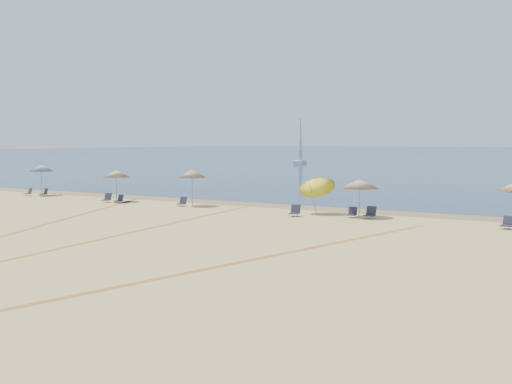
# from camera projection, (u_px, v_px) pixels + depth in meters

# --- Properties ---
(wet_sand) EXTENTS (500.00, 500.00, 0.00)m
(wet_sand) POSITION_uv_depth(u_px,v_px,m) (284.00, 206.00, 41.09)
(wet_sand) COLOR olive
(wet_sand) RESTS_ON ground
(umbrella_0) EXTENTS (1.99, 1.99, 2.64)m
(umbrella_0) POSITION_uv_depth(u_px,v_px,m) (41.00, 168.00, 49.04)
(umbrella_0) COLOR gray
(umbrella_0) RESTS_ON ground
(umbrella_1) EXTENTS (1.99, 1.99, 2.48)m
(umbrella_1) POSITION_uv_depth(u_px,v_px,m) (116.00, 173.00, 43.87)
(umbrella_1) COLOR gray
(umbrella_1) RESTS_ON ground
(umbrella_2) EXTENTS (1.96, 1.96, 2.63)m
(umbrella_2) POSITION_uv_depth(u_px,v_px,m) (192.00, 174.00, 41.02)
(umbrella_2) COLOR gray
(umbrella_2) RESTS_ON ground
(umbrella_3) EXTENTS (2.30, 2.28, 2.73)m
(umbrella_3) POSITION_uv_depth(u_px,v_px,m) (316.00, 184.00, 36.53)
(umbrella_3) COLOR gray
(umbrella_3) RESTS_ON ground
(umbrella_4) EXTENTS (2.28, 2.28, 2.36)m
(umbrella_4) POSITION_uv_depth(u_px,v_px,m) (360.00, 184.00, 35.03)
(umbrella_4) COLOR gray
(umbrella_4) RESTS_ON ground
(chair_0) EXTENTS (0.64, 0.71, 0.63)m
(chair_0) POSITION_uv_depth(u_px,v_px,m) (29.00, 192.00, 48.71)
(chair_0) COLOR black
(chair_0) RESTS_ON ground
(chair_1) EXTENTS (0.72, 0.78, 0.66)m
(chair_1) POSITION_uv_depth(u_px,v_px,m) (44.00, 193.00, 48.19)
(chair_1) COLOR black
(chair_1) RESTS_ON ground
(chair_2) EXTENTS (0.66, 0.74, 0.68)m
(chair_2) POSITION_uv_depth(u_px,v_px,m) (107.00, 198.00, 43.52)
(chair_2) COLOR black
(chair_2) RESTS_ON ground
(chair_3) EXTENTS (0.56, 0.64, 0.62)m
(chair_3) POSITION_uv_depth(u_px,v_px,m) (119.00, 199.00, 43.04)
(chair_3) COLOR black
(chair_3) RESTS_ON ground
(chair_4) EXTENTS (0.56, 0.65, 0.65)m
(chair_4) POSITION_uv_depth(u_px,v_px,m) (182.00, 202.00, 40.91)
(chair_4) COLOR black
(chair_4) RESTS_ON ground
(chair_5) EXTENTS (0.69, 0.77, 0.70)m
(chair_5) POSITION_uv_depth(u_px,v_px,m) (295.00, 211.00, 35.50)
(chair_5) COLOR black
(chair_5) RESTS_ON ground
(chair_6) EXTENTS (0.63, 0.70, 0.63)m
(chair_6) POSITION_uv_depth(u_px,v_px,m) (352.00, 213.00, 34.91)
(chair_6) COLOR black
(chair_6) RESTS_ON ground
(chair_7) EXTENTS (0.61, 0.71, 0.72)m
(chair_7) POSITION_uv_depth(u_px,v_px,m) (370.00, 213.00, 34.49)
(chair_7) COLOR black
(chair_7) RESTS_ON ground
(chair_8) EXTENTS (0.68, 0.75, 0.67)m
(chair_8) POSITION_uv_depth(u_px,v_px,m) (508.00, 223.00, 30.41)
(chair_8) COLOR black
(chair_8) RESTS_ON ground
(sailboat_0) EXTENTS (2.92, 6.23, 9.00)m
(sailboat_0) POSITION_uv_depth(u_px,v_px,m) (300.00, 150.00, 115.22)
(sailboat_0) COLOR white
(sailboat_0) RESTS_ON ocean
(tire_tracks) EXTENTS (50.11, 41.25, 0.00)m
(tire_tracks) POSITION_uv_depth(u_px,v_px,m) (127.00, 236.00, 28.04)
(tire_tracks) COLOR tan
(tire_tracks) RESTS_ON ground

